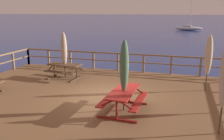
% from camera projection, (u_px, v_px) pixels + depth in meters
% --- Properties ---
extents(ground_plane, '(600.00, 600.00, 0.00)m').
position_uv_depth(ground_plane, '(107.00, 114.00, 10.26)').
color(ground_plane, navy).
extents(wooden_deck, '(14.41, 9.40, 0.77)m').
position_uv_depth(wooden_deck, '(107.00, 105.00, 10.17)').
color(wooden_deck, brown).
rests_on(wooden_deck, ground).
extents(railing_waterside_far, '(14.21, 0.10, 1.09)m').
position_uv_depth(railing_waterside_far, '(131.00, 59.00, 14.13)').
color(railing_waterside_far, brown).
rests_on(railing_waterside_far, wooden_deck).
extents(picnic_table_front_left, '(1.48, 2.08, 0.78)m').
position_uv_depth(picnic_table_front_left, '(124.00, 96.00, 8.55)').
color(picnic_table_front_left, maroon).
rests_on(picnic_table_front_left, wooden_deck).
extents(picnic_table_back_right, '(1.87, 1.54, 0.78)m').
position_uv_depth(picnic_table_back_right, '(65.00, 68.00, 12.83)').
color(picnic_table_back_right, brown).
rests_on(picnic_table_back_right, wooden_deck).
extents(patio_umbrella_short_mid, '(0.32, 0.32, 2.58)m').
position_uv_depth(patio_umbrella_short_mid, '(124.00, 67.00, 8.31)').
color(patio_umbrella_short_mid, '#4C3828').
rests_on(patio_umbrella_short_mid, wooden_deck).
extents(patio_umbrella_tall_mid_left, '(0.32, 0.32, 2.46)m').
position_uv_depth(patio_umbrella_tall_mid_left, '(64.00, 49.00, 12.65)').
color(patio_umbrella_tall_mid_left, '#4C3828').
rests_on(patio_umbrella_tall_mid_left, wooden_deck).
extents(patio_umbrella_tall_front, '(0.32, 0.32, 2.54)m').
position_uv_depth(patio_umbrella_tall_front, '(209.00, 56.00, 10.50)').
color(patio_umbrella_tall_front, '#4C3828').
rests_on(patio_umbrella_tall_front, wooden_deck).
extents(sailboat_distant, '(6.12, 2.19, 7.72)m').
position_uv_depth(sailboat_distant, '(188.00, 28.00, 54.28)').
color(sailboat_distant, silver).
rests_on(sailboat_distant, ground).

